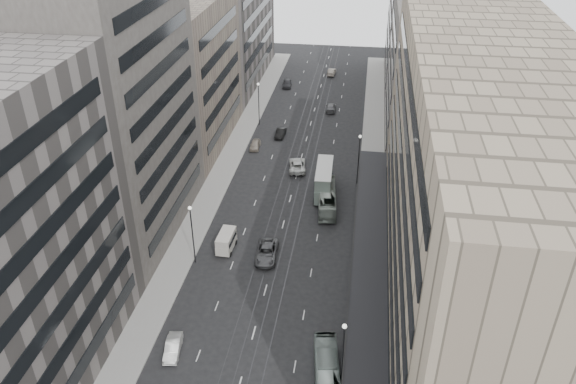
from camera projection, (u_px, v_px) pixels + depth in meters
The scene contains 25 objects.
ground at pixel (252, 340), 59.48m from camera, with size 220.00×220.00×0.00m, color black.
sidewalk_right at pixel (372, 176), 89.82m from camera, with size 4.00×125.00×0.15m, color gray.
sidewalk_left at pixel (226, 166), 92.80m from camera, with size 4.00×125.00×0.15m, color gray.
department_store at pixel (474, 196), 55.96m from camera, with size 19.20×60.00×30.00m.
building_right_mid at pixel (435, 77), 94.86m from camera, with size 15.00×28.00×24.00m, color #45413C.
building_right_far at pixel (425, 21), 119.33m from camera, with size 15.00×32.00×28.00m, color slate.
building_left_b at pixel (108, 110), 69.58m from camera, with size 15.00×26.00×34.00m, color #45413C.
building_left_c at pixel (179, 74), 94.83m from camera, with size 15.00×28.00×25.00m, color gray.
building_left_d at pixel (225, 18), 122.11m from camera, with size 15.00×38.00×28.00m, color slate.
lamp_right_near at pixel (343, 350), 51.36m from camera, with size 0.44×0.44×8.32m.
lamp_right_far at pixel (359, 154), 85.35m from camera, with size 0.44×0.44×8.32m.
lamp_left_near at pixel (192, 228), 68.21m from camera, with size 0.44×0.44×8.32m.
lamp_left_far at pixel (259, 99), 104.75m from camera, with size 0.44×0.44×8.32m.
bus_near at pixel (327, 375), 53.70m from camera, with size 2.25×9.63×2.68m, color gray.
bus_far at pixel (327, 198), 81.53m from camera, with size 2.41×10.32×2.87m, color #909B91.
double_decker at pixel (324, 180), 83.99m from camera, with size 2.79×8.44×4.58m.
panel_van at pixel (226, 241), 72.45m from camera, with size 2.12×4.08×2.52m.
sedan_1 at pixel (173, 347), 57.63m from camera, with size 1.43×4.11×1.35m, color silver.
sedan_2 at pixel (267, 252), 71.33m from camera, with size 2.64×5.72×1.59m, color #535355.
sedan_4 at pixel (255, 145), 98.34m from camera, with size 1.61×3.99×1.36m, color #9F9283.
sedan_5 at pixel (280, 133), 102.45m from camera, with size 1.49×4.27×1.41m, color black.
sedan_6 at pixel (297, 165), 91.65m from camera, with size 2.61×5.66×1.57m, color silver.
sedan_7 at pixel (331, 107), 113.02m from camera, with size 1.94×4.76×1.38m, color #5D5D5F.
sedan_8 at pixel (287, 83), 124.76m from camera, with size 1.87×4.65×1.58m, color #2B2B2E.
sedan_9 at pixel (332, 72), 131.74m from camera, with size 1.54×4.42×1.46m, color #9F9384.
Camera 1 is at (10.01, -42.05, 43.92)m, focal length 35.00 mm.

